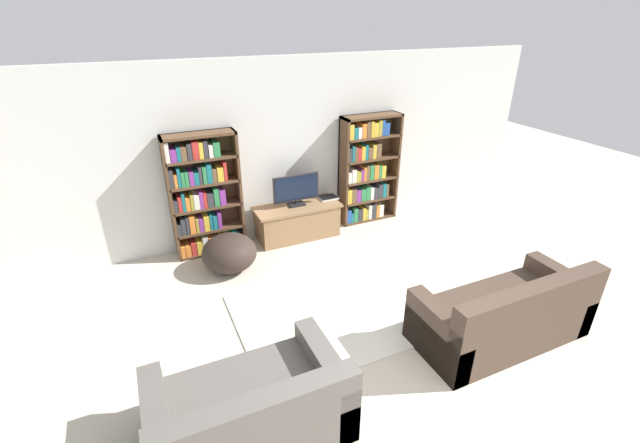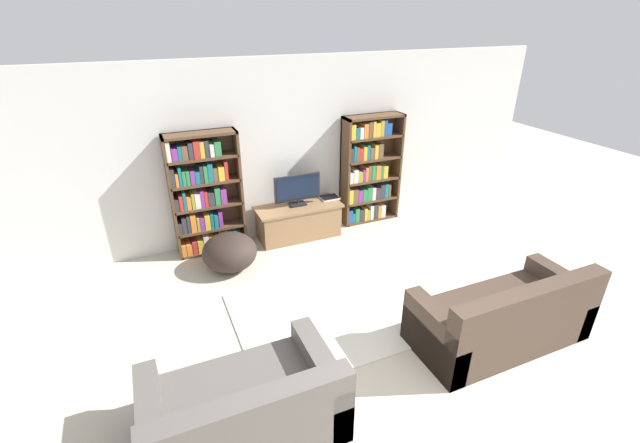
% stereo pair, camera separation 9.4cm
% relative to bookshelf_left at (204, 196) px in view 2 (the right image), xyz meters
% --- Properties ---
extents(wall_back, '(8.80, 0.06, 2.60)m').
position_rel_bookshelf_left_xyz_m(wall_back, '(1.24, 0.18, 0.46)').
color(wall_back, silver).
rests_on(wall_back, ground_plane).
extents(bookshelf_left, '(0.96, 0.30, 1.72)m').
position_rel_bookshelf_left_xyz_m(bookshelf_left, '(0.00, 0.00, 0.00)').
color(bookshelf_left, '#513823').
rests_on(bookshelf_left, ground_plane).
extents(bookshelf_right, '(0.96, 0.30, 1.72)m').
position_rel_bookshelf_left_xyz_m(bookshelf_right, '(2.57, 0.00, 0.00)').
color(bookshelf_right, '#513823').
rests_on(bookshelf_right, ground_plane).
extents(tv_stand, '(1.29, 0.52, 0.52)m').
position_rel_bookshelf_left_xyz_m(tv_stand, '(1.33, -0.14, -0.58)').
color(tv_stand, '#8E6B47').
rests_on(tv_stand, ground_plane).
extents(television, '(0.70, 0.16, 0.48)m').
position_rel_bookshelf_left_xyz_m(television, '(1.33, -0.11, -0.07)').
color(television, black).
rests_on(television, tv_stand).
extents(laptop, '(0.28, 0.21, 0.03)m').
position_rel_bookshelf_left_xyz_m(laptop, '(1.87, -0.07, -0.31)').
color(laptop, silver).
rests_on(laptop, tv_stand).
extents(area_rug, '(2.30, 1.68, 0.02)m').
position_rel_bookshelf_left_xyz_m(area_rug, '(1.07, -2.07, -0.83)').
color(area_rug, beige).
rests_on(area_rug, ground_plane).
extents(couch_left_sectional, '(1.54, 0.95, 0.74)m').
position_rel_bookshelf_left_xyz_m(couch_left_sectional, '(-0.29, -3.17, -0.58)').
color(couch_left_sectional, '#56514C').
rests_on(couch_left_sectional, ground_plane).
extents(couch_right_sofa, '(1.83, 0.83, 0.84)m').
position_rel_bookshelf_left_xyz_m(couch_right_sofa, '(2.42, -3.15, -0.55)').
color(couch_right_sofa, '#423328').
rests_on(couch_right_sofa, ground_plane).
extents(beanbag_ottoman, '(0.72, 0.72, 0.49)m').
position_rel_bookshelf_left_xyz_m(beanbag_ottoman, '(0.16, -0.63, -0.59)').
color(beanbag_ottoman, '#2D231E').
rests_on(beanbag_ottoman, ground_plane).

